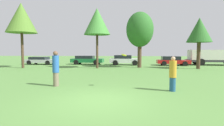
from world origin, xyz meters
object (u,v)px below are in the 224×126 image
(frisbee, at_px, (124,55))
(tree_3, at_px, (199,31))
(parked_car_white, at_px, (125,60))
(parked_car_red, at_px, (172,61))
(person_catcher, at_px, (173,74))
(tree_2, at_px, (140,30))
(parked_car_silver, at_px, (41,60))
(tree_1, at_px, (97,22))
(person_thrower, at_px, (56,68))
(delivery_truck_yellow, at_px, (212,56))
(parked_car_green, at_px, (87,60))
(tree_0, at_px, (21,18))

(frisbee, bearing_deg, tree_3, 53.42)
(tree_3, xyz_separation_m, parked_car_white, (-7.95, 4.82, -3.38))
(tree_3, bearing_deg, parked_car_white, 148.80)
(parked_car_red, bearing_deg, frisbee, -109.58)
(person_catcher, bearing_deg, tree_2, -79.77)
(tree_2, height_order, parked_car_silver, tree_2)
(tree_1, bearing_deg, person_thrower, -93.39)
(parked_car_white, distance_m, delivery_truck_yellow, 11.91)
(person_catcher, xyz_separation_m, parked_car_silver, (-14.49, 15.97, -0.25))
(tree_1, distance_m, parked_car_green, 7.61)
(parked_car_green, bearing_deg, frisbee, -68.03)
(tree_0, bearing_deg, tree_2, 6.87)
(parked_car_white, bearing_deg, tree_3, -28.37)
(parked_car_red, bearing_deg, delivery_truck_yellow, 12.23)
(person_thrower, bearing_deg, tree_0, 135.47)
(tree_0, bearing_deg, person_thrower, -51.47)
(person_thrower, bearing_deg, parked_car_red, 63.33)
(person_thrower, distance_m, frisbee, 3.81)
(tree_3, bearing_deg, person_catcher, -116.22)
(person_thrower, distance_m, delivery_truck_yellow, 22.25)
(person_thrower, bearing_deg, parked_car_green, 103.53)
(frisbee, distance_m, parked_car_white, 15.43)
(tree_3, relative_size, parked_car_white, 1.27)
(frisbee, relative_size, tree_3, 0.05)
(person_catcher, relative_size, parked_car_green, 0.36)
(tree_1, bearing_deg, tree_3, 0.92)
(person_thrower, relative_size, tree_3, 0.35)
(parked_car_white, bearing_deg, parked_car_silver, -177.10)
(tree_3, bearing_deg, tree_0, -178.51)
(tree_0, height_order, tree_1, tree_0)
(parked_car_white, bearing_deg, tree_0, -152.41)
(tree_0, height_order, tree_2, tree_0)
(frisbee, bearing_deg, parked_car_red, 67.60)
(tree_1, bearing_deg, person_catcher, -63.52)
(tree_2, relative_size, tree_3, 1.17)
(person_catcher, xyz_separation_m, frisbee, (-2.35, 0.59, 0.88))
(tree_1, distance_m, tree_3, 11.03)
(person_catcher, xyz_separation_m, tree_2, (-0.71, 12.27, 3.51))
(person_thrower, height_order, delivery_truck_yellow, delivery_truck_yellow)
(person_thrower, relative_size, parked_car_silver, 0.43)
(tree_0, height_order, parked_car_red, tree_0)
(tree_3, bearing_deg, tree_2, 170.02)
(tree_2, xyz_separation_m, parked_car_silver, (-13.78, 3.71, -3.76))
(tree_1, distance_m, parked_car_red, 11.46)
(tree_0, bearing_deg, tree_1, 2.23)
(tree_0, xyz_separation_m, tree_2, (13.28, 1.60, -1.26))
(parked_car_green, bearing_deg, tree_2, -28.36)
(tree_3, distance_m, parked_car_silver, 20.86)
(person_catcher, bearing_deg, tree_0, -30.39)
(tree_0, distance_m, delivery_truck_yellow, 24.58)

